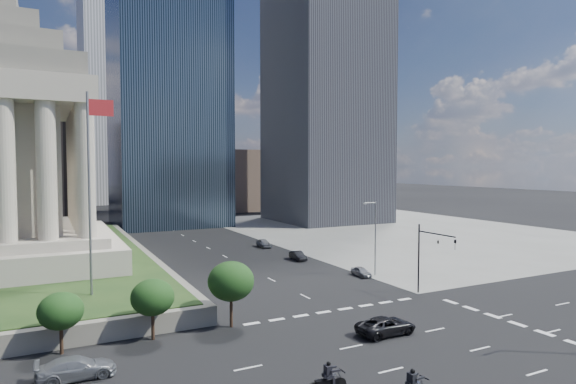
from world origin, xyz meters
TOP-DOWN VIEW (x-y plane):
  - ground at (0.00, 100.00)m, footprint 500.00×500.00m
  - sidewalk_ne at (46.00, 60.00)m, footprint 68.00×90.00m
  - flagpole at (-21.83, 24.00)m, footprint 2.52×0.24m
  - midrise_glass at (2.00, 95.00)m, footprint 26.00×26.00m
  - highrise_ne at (42.00, 85.00)m, footprint 26.00×28.00m
  - building_filler_ne at (32.00, 130.00)m, footprint 20.00×30.00m
  - building_filler_nw at (-30.00, 130.00)m, footprint 24.00×30.00m
  - traffic_signal_ne at (12.50, 13.70)m, footprint 0.30×5.74m
  - street_lamp_north at (13.33, 25.00)m, footprint 2.13×0.22m
  - pickup_truck at (0.40, 6.11)m, footprint 5.53×2.64m
  - suv_grey at (-24.23, 8.73)m, footprint 2.18×5.23m
  - parked_sedan_near at (11.50, 25.39)m, footprint 1.69×3.70m
  - parked_sedan_mid at (9.17, 38.96)m, footprint 1.74×4.22m
  - parked_sedan_far at (9.23, 52.27)m, footprint 2.01×4.48m
  - motorcycle_trail at (-9.90, -0.86)m, footprint 2.83×0.98m

SIDE VIEW (x-z plane):
  - ground at x=0.00m, z-range 0.00..0.00m
  - sidewalk_ne at x=46.00m, z-range 0.00..0.03m
  - parked_sedan_near at x=11.50m, z-range 0.00..1.23m
  - parked_sedan_mid at x=9.17m, z-range 0.00..1.36m
  - parked_sedan_far at x=9.23m, z-range 0.00..1.50m
  - suv_grey at x=-24.23m, z-range 0.00..1.51m
  - pickup_truck at x=0.40m, z-range 0.00..1.52m
  - motorcycle_trail at x=-9.90m, z-range 0.00..2.07m
  - traffic_signal_ne at x=12.50m, z-range 1.25..9.25m
  - street_lamp_north at x=13.33m, z-range 0.66..10.66m
  - building_filler_ne at x=32.00m, z-range 0.00..20.00m
  - flagpole at x=-21.83m, z-range 3.11..23.11m
  - building_filler_nw at x=-30.00m, z-range 0.00..28.00m
  - midrise_glass at x=2.00m, z-range 0.00..60.00m
  - highrise_ne at x=42.00m, z-range 0.00..100.00m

